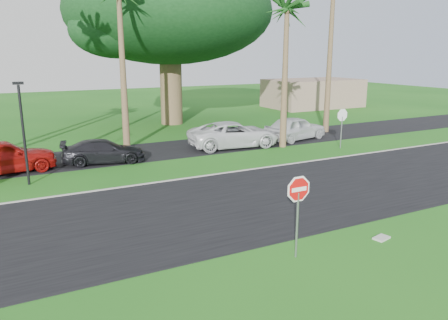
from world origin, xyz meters
TOP-DOWN VIEW (x-y plane):
  - ground at (0.00, 0.00)m, footprint 120.00×120.00m
  - road at (0.00, 2.00)m, footprint 120.00×8.00m
  - parking_strip at (0.00, 12.50)m, footprint 120.00×5.00m
  - curb at (0.00, 6.05)m, footprint 120.00×0.12m
  - stop_sign_near at (0.50, -3.00)m, footprint 1.05×0.07m
  - stop_sign_far at (12.00, 8.00)m, footprint 1.05×0.07m
  - palm_right_near at (9.00, 10.00)m, footprint 5.00×5.00m
  - canopy_tree at (6.00, 22.00)m, footprint 16.50×16.50m
  - streetlight_right at (-6.00, 8.50)m, footprint 0.45×0.25m
  - building_far at (24.00, 26.00)m, footprint 10.00×6.00m
  - car_red at (-7.00, 11.03)m, footprint 5.26×2.74m
  - car_dark at (-2.07, 10.97)m, footprint 4.62×2.51m
  - car_minivan at (6.18, 11.32)m, footprint 6.05×3.28m
  - car_pickup at (11.02, 11.46)m, footprint 5.05×2.86m
  - utility_slab at (3.74, -3.22)m, footprint 0.61×0.46m

SIDE VIEW (x-z plane):
  - ground at x=0.00m, z-range 0.00..0.00m
  - road at x=0.00m, z-range 0.00..0.02m
  - parking_strip at x=0.00m, z-range 0.00..0.02m
  - curb at x=0.00m, z-range 0.00..0.06m
  - utility_slab at x=3.74m, z-range 0.00..0.06m
  - car_dark at x=-2.07m, z-range 0.00..1.27m
  - car_minivan at x=6.18m, z-range 0.00..1.61m
  - car_pickup at x=11.02m, z-range 0.00..1.62m
  - car_red at x=-7.00m, z-range 0.00..1.71m
  - building_far at x=24.00m, z-range 0.00..3.00m
  - stop_sign_near at x=0.50m, z-range 0.46..3.09m
  - stop_sign_far at x=12.00m, z-range 0.46..3.09m
  - streetlight_right at x=-6.00m, z-range 0.33..4.97m
  - palm_right_near at x=9.00m, z-range 3.44..12.94m
  - canopy_tree at x=6.00m, z-range 2.39..15.51m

